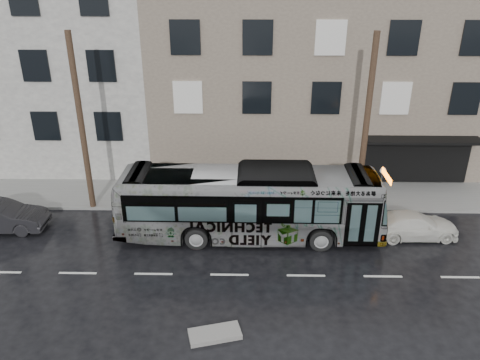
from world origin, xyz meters
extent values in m
plane|color=black|center=(0.00, 0.00, 0.00)|extent=(120.00, 120.00, 0.00)
cube|color=gray|center=(0.00, 4.90, 0.07)|extent=(90.00, 3.60, 0.15)
cube|color=gray|center=(5.00, 12.70, 5.50)|extent=(20.00, 12.00, 11.00)
cylinder|color=#4A3625|center=(6.50, 3.30, 4.65)|extent=(0.30, 0.30, 9.00)
cylinder|color=#4A3625|center=(-7.50, 3.30, 4.65)|extent=(0.30, 0.30, 9.00)
cylinder|color=slate|center=(7.60, 3.30, 1.35)|extent=(0.06, 0.06, 2.40)
imported|color=#B2B2B2|center=(0.82, 0.73, 1.72)|extent=(12.34, 2.97, 3.43)
imported|color=silver|center=(8.63, 0.76, 0.60)|extent=(4.24, 1.90, 1.21)
imported|color=black|center=(-11.28, 1.00, 0.73)|extent=(4.47, 1.70, 1.46)
cube|color=gray|center=(-0.37, -6.08, 0.09)|extent=(1.94, 1.23, 0.18)
camera|label=1|loc=(0.73, -18.65, 11.72)|focal=35.00mm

